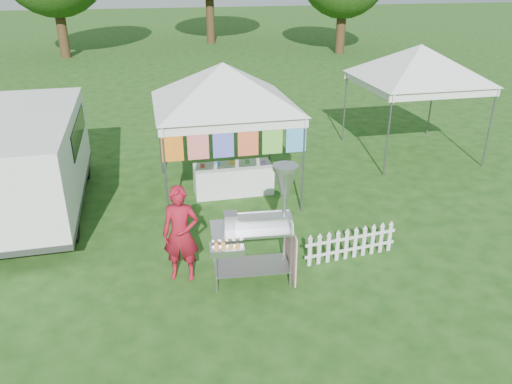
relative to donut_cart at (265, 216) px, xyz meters
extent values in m
plane|color=#194112|center=(-0.04, 0.25, -1.20)|extent=(120.00, 120.00, 0.00)
cylinder|color=#59595E|center=(-1.46, 2.33, -0.15)|extent=(0.04, 0.04, 2.10)
cylinder|color=#59595E|center=(1.38, 2.33, -0.15)|extent=(0.04, 0.04, 2.10)
cylinder|color=#59595E|center=(-1.46, 5.17, -0.15)|extent=(0.04, 0.04, 2.10)
cylinder|color=#59595E|center=(1.38, 5.17, -0.15)|extent=(0.04, 0.04, 2.10)
cube|color=white|center=(-0.04, 2.33, 0.80)|extent=(3.00, 0.03, 0.22)
cube|color=white|center=(-0.04, 5.17, 0.80)|extent=(3.00, 0.03, 0.22)
pyramid|color=white|center=(-0.04, 3.75, 1.80)|extent=(4.24, 4.24, 0.90)
cylinder|color=#59595E|center=(-0.04, 2.33, 0.88)|extent=(3.00, 0.03, 0.03)
cube|color=red|center=(-1.29, 2.33, 0.53)|extent=(0.42, 0.01, 0.70)
cube|color=#CA199C|center=(-0.79, 2.33, 0.53)|extent=(0.42, 0.01, 0.70)
cube|color=purple|center=(-0.29, 2.33, 0.53)|extent=(0.42, 0.01, 0.70)
cube|color=#EA1A40|center=(0.21, 2.33, 0.53)|extent=(0.42, 0.01, 0.70)
cube|color=green|center=(0.71, 2.33, 0.53)|extent=(0.42, 0.01, 0.70)
cube|color=blue|center=(1.21, 2.33, 0.53)|extent=(0.42, 0.01, 0.70)
cylinder|color=#59595E|center=(4.04, 3.83, -0.15)|extent=(0.04, 0.04, 2.10)
cylinder|color=#59595E|center=(6.88, 3.83, -0.15)|extent=(0.04, 0.04, 2.10)
cylinder|color=#59595E|center=(4.04, 6.67, -0.15)|extent=(0.04, 0.04, 2.10)
cylinder|color=#59595E|center=(6.88, 6.67, -0.15)|extent=(0.04, 0.04, 2.10)
cube|color=white|center=(5.46, 3.83, 0.80)|extent=(3.00, 0.03, 0.22)
cube|color=white|center=(5.46, 6.67, 0.80)|extent=(3.00, 0.03, 0.22)
pyramid|color=white|center=(5.46, 5.25, 1.80)|extent=(4.24, 4.24, 0.90)
cylinder|color=#59595E|center=(5.46, 3.83, 0.88)|extent=(3.00, 0.03, 0.03)
cylinder|color=#342213|center=(-6.04, 24.25, 0.78)|extent=(0.56, 0.56, 3.96)
cylinder|color=#342213|center=(2.96, 28.25, 1.22)|extent=(0.56, 0.56, 4.84)
cylinder|color=#342213|center=(9.96, 22.25, 0.56)|extent=(0.56, 0.56, 3.52)
cylinder|color=gray|center=(-0.85, -0.21, -0.70)|extent=(0.05, 0.05, 0.99)
cylinder|color=gray|center=(0.37, -0.30, -0.70)|extent=(0.05, 0.05, 0.99)
cylinder|color=gray|center=(-0.80, 0.35, -0.70)|extent=(0.05, 0.05, 0.99)
cylinder|color=gray|center=(0.42, 0.26, -0.70)|extent=(0.05, 0.05, 0.99)
cube|color=gray|center=(-0.21, 0.03, -0.92)|extent=(1.30, 0.72, 0.02)
cube|color=#B7B7BC|center=(-0.21, 0.03, -0.21)|extent=(1.37, 0.76, 0.04)
cube|color=#B7B7BC|center=(-0.01, 0.07, -0.10)|extent=(0.96, 0.35, 0.17)
cube|color=gray|center=(-0.54, 0.11, -0.06)|extent=(0.24, 0.26, 0.24)
cylinder|color=gray|center=(0.34, 0.04, 0.29)|extent=(0.06, 0.06, 0.99)
cone|color=#B7B7BC|center=(0.34, 0.04, 0.56)|extent=(0.43, 0.43, 0.44)
cylinder|color=#B7B7BC|center=(0.34, 0.04, 0.81)|extent=(0.45, 0.45, 0.07)
cube|color=#B7B7BC|center=(-0.69, -0.36, -0.32)|extent=(0.55, 0.37, 0.11)
cube|color=pink|center=(0.45, -0.03, -0.70)|extent=(0.09, 0.83, 0.89)
cube|color=white|center=(0.37, -0.33, -0.08)|extent=(0.03, 0.16, 0.20)
imported|color=maroon|center=(-1.34, 0.36, -0.36)|extent=(0.70, 0.55, 1.68)
cube|color=white|center=(-4.23, 3.66, 0.02)|extent=(2.07, 5.02, 1.75)
cube|color=#59595E|center=(-4.23, 3.66, -0.85)|extent=(2.09, 5.07, 0.12)
cube|color=white|center=(-4.26, 5.81, -0.40)|extent=(1.91, 0.73, 0.90)
cube|color=black|center=(-3.23, 4.27, 0.35)|extent=(0.06, 2.74, 0.55)
cube|color=black|center=(-4.27, 6.18, 0.35)|extent=(1.70, 0.06, 0.55)
cylinder|color=black|center=(-3.33, 2.08, -0.86)|extent=(0.23, 0.68, 0.68)
cylinder|color=black|center=(-5.13, 5.24, -0.86)|extent=(0.23, 0.68, 0.68)
cylinder|color=black|center=(-3.37, 5.27, -0.86)|extent=(0.23, 0.68, 0.68)
cube|color=white|center=(0.88, 0.22, -0.92)|extent=(0.07, 0.03, 0.56)
cube|color=white|center=(1.05, 0.24, -0.92)|extent=(0.07, 0.03, 0.56)
cube|color=white|center=(1.23, 0.26, -0.92)|extent=(0.07, 0.03, 0.56)
cube|color=white|center=(1.41, 0.28, -0.92)|extent=(0.07, 0.03, 0.56)
cube|color=white|center=(1.59, 0.29, -0.92)|extent=(0.07, 0.03, 0.56)
cube|color=white|center=(1.77, 0.31, -0.92)|extent=(0.07, 0.03, 0.56)
cube|color=white|center=(1.95, 0.33, -0.92)|extent=(0.07, 0.03, 0.56)
cube|color=white|center=(2.13, 0.35, -0.92)|extent=(0.07, 0.03, 0.56)
cube|color=white|center=(2.31, 0.37, -0.92)|extent=(0.07, 0.03, 0.56)
cube|color=white|center=(2.49, 0.39, -0.92)|extent=(0.07, 0.03, 0.56)
cube|color=white|center=(1.68, 0.30, -1.02)|extent=(1.79, 0.22, 0.05)
cube|color=white|center=(1.68, 0.30, -0.78)|extent=(1.79, 0.22, 0.05)
cube|color=white|center=(0.11, 3.61, -0.86)|extent=(1.80, 0.70, 0.68)
camera|label=1|loc=(-1.68, -6.95, 3.69)|focal=35.00mm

